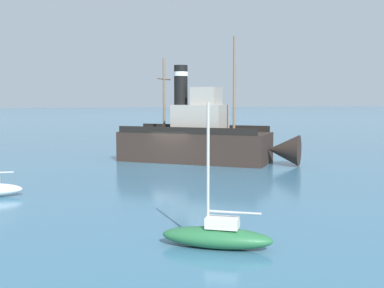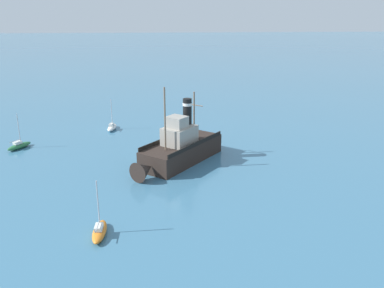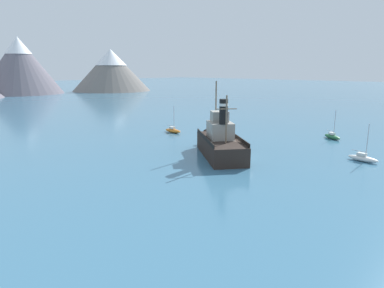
{
  "view_description": "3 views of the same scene",
  "coord_description": "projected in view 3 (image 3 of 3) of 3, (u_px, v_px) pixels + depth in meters",
  "views": [
    {
      "loc": [
        35.64,
        -9.82,
        4.97
      ],
      "look_at": [
        0.15,
        1.83,
        1.57
      ],
      "focal_mm": 45.0,
      "sensor_mm": 36.0,
      "label": 1
    },
    {
      "loc": [
        1.35,
        50.56,
        18.21
      ],
      "look_at": [
        -2.6,
        1.45,
        1.86
      ],
      "focal_mm": 38.0,
      "sensor_mm": 36.0,
      "label": 2
    },
    {
      "loc": [
        -36.69,
        -24.71,
        11.59
      ],
      "look_at": [
        -3.44,
        5.71,
        1.6
      ],
      "focal_mm": 32.0,
      "sensor_mm": 36.0,
      "label": 3
    }
  ],
  "objects": [
    {
      "name": "old_tugboat",
      "position": [
        220.0,
        142.0,
        46.17
      ],
      "size": [
        11.68,
        13.32,
        9.9
      ],
      "color": "#2D231E",
      "rests_on": "ground"
    },
    {
      "name": "sailboat_orange",
      "position": [
        173.0,
        130.0,
        63.01
      ],
      "size": [
        1.19,
        3.82,
        4.9
      ],
      "color": "orange",
      "rests_on": "ground"
    },
    {
      "name": "ground_plane",
      "position": [
        241.0,
        158.0,
        45.22
      ],
      "size": [
        600.0,
        600.0,
        0.0
      ],
      "primitive_type": "plane",
      "color": "teal"
    },
    {
      "name": "sailboat_green",
      "position": [
        332.0,
        136.0,
        57.45
      ],
      "size": [
        2.97,
        3.8,
        4.9
      ],
      "color": "#286B3D",
      "rests_on": "ground"
    },
    {
      "name": "sailboat_white",
      "position": [
        363.0,
        158.0,
        43.5
      ],
      "size": [
        1.63,
        3.92,
        4.9
      ],
      "color": "white",
      "rests_on": "ground"
    }
  ]
}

